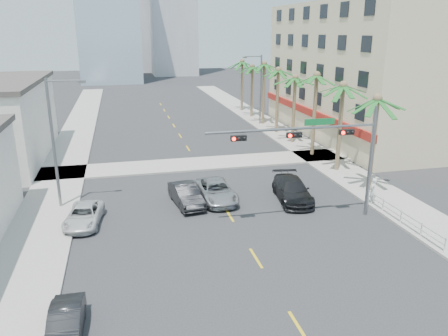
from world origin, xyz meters
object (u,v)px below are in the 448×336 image
(car_lane_right, at_px, (292,190))
(car_parked_mid, at_px, (66,324))
(car_lane_left, at_px, (186,195))
(pedestrian, at_px, (373,191))
(car_parked_far, at_px, (84,215))
(traffic_signal_mast, at_px, (327,145))
(car_lane_center, at_px, (216,191))

(car_lane_right, bearing_deg, car_parked_mid, -132.86)
(car_lane_left, height_order, car_lane_right, car_lane_right)
(car_parked_mid, bearing_deg, pedestrian, 27.42)
(car_lane_left, distance_m, pedestrian, 13.24)
(car_lane_left, relative_size, car_lane_right, 0.83)
(car_parked_far, height_order, pedestrian, pedestrian)
(car_lane_left, bearing_deg, traffic_signal_mast, -36.87)
(traffic_signal_mast, bearing_deg, car_lane_right, 99.83)
(traffic_signal_mast, bearing_deg, car_parked_far, 169.58)
(car_lane_right, bearing_deg, car_lane_left, -179.20)
(car_parked_mid, xyz_separation_m, pedestrian, (19.70, 9.73, 0.48))
(traffic_signal_mast, height_order, car_lane_right, traffic_signal_mast)
(car_lane_right, bearing_deg, pedestrian, -15.87)
(car_parked_mid, xyz_separation_m, car_lane_center, (9.12, 13.23, 0.12))
(car_parked_mid, distance_m, car_lane_right, 18.84)
(car_lane_center, relative_size, car_lane_right, 0.96)
(car_lane_left, bearing_deg, car_lane_right, -14.80)
(traffic_signal_mast, relative_size, car_lane_center, 2.13)
(car_parked_mid, bearing_deg, car_parked_far, 91.13)
(traffic_signal_mast, distance_m, car_parked_far, 16.07)
(car_lane_center, relative_size, pedestrian, 2.79)
(traffic_signal_mast, height_order, car_lane_left, traffic_signal_mast)
(car_lane_left, height_order, car_lane_center, car_lane_left)
(car_parked_mid, distance_m, pedestrian, 21.98)
(car_lane_left, relative_size, car_lane_center, 0.87)
(car_parked_mid, bearing_deg, car_lane_left, 63.15)
(car_parked_far, xyz_separation_m, pedestrian, (19.70, -1.36, 0.47))
(car_lane_center, bearing_deg, pedestrian, -20.36)
(car_parked_far, distance_m, pedestrian, 19.75)
(car_parked_far, relative_size, pedestrian, 2.37)
(traffic_signal_mast, distance_m, car_parked_mid, 17.87)
(car_parked_far, relative_size, car_lane_center, 0.85)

